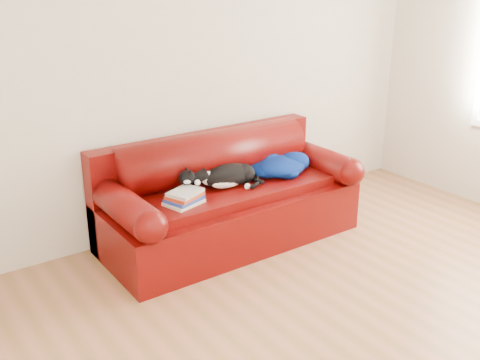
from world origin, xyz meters
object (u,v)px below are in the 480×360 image
Objects in this scene: cat at (228,176)px; blanket at (280,165)px; book_stack at (185,197)px; sofa_base at (230,214)px.

blanket is (0.54, 0.01, -0.01)m from cat.
book_stack is 0.48m from cat.
book_stack is 0.49× the size of blanket.
cat is (-0.04, -0.03, 0.35)m from sofa_base.
sofa_base is at bearing 15.71° from book_stack.
book_stack is at bearing -173.47° from blanket.
cat is 0.54m from blanket.
book_stack is 0.52× the size of cat.
cat is at bearing -179.25° from blanket.
blanket is at bearing 6.53° from book_stack.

